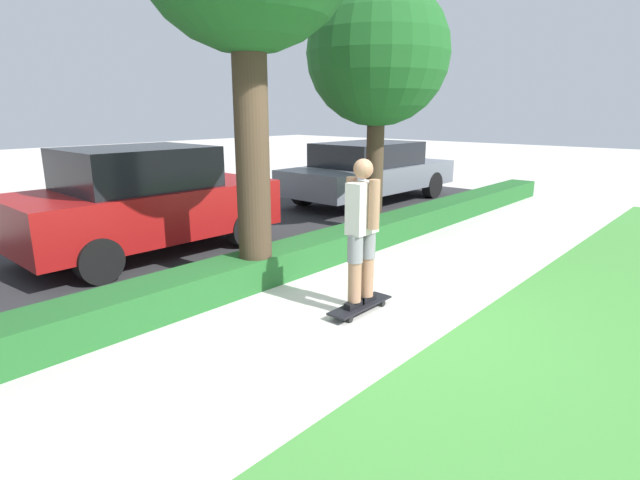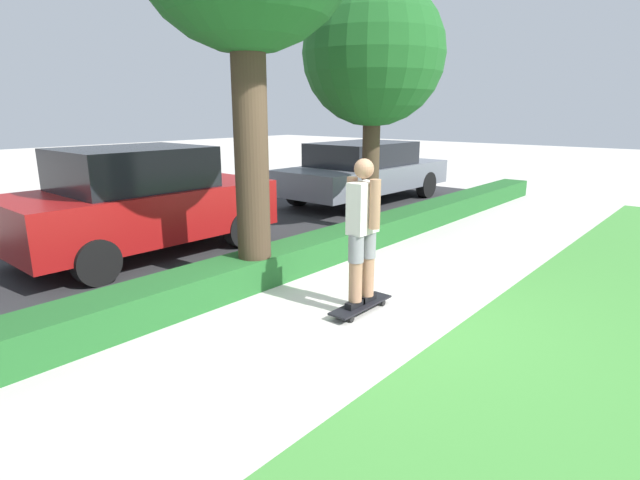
{
  "view_description": "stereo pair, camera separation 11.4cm",
  "coord_description": "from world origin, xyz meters",
  "px_view_note": "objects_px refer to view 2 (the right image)",
  "views": [
    {
      "loc": [
        -4.18,
        -3.1,
        2.18
      ],
      "look_at": [
        0.01,
        0.6,
        0.73
      ],
      "focal_mm": 28.0,
      "sensor_mm": 36.0,
      "label": 1
    },
    {
      "loc": [
        -4.25,
        -3.01,
        2.18
      ],
      "look_at": [
        0.01,
        0.6,
        0.73
      ],
      "focal_mm": 28.0,
      "sensor_mm": 36.0,
      "label": 2
    }
  ],
  "objects_px": {
    "skateboard": "(361,305)",
    "skater_person": "(363,229)",
    "parked_car_rear": "(364,171)",
    "tree_far": "(373,55)",
    "parked_car_middle": "(140,201)"
  },
  "relations": [
    {
      "from": "skateboard",
      "to": "skater_person",
      "type": "xyz_separation_m",
      "value": [
        0.0,
        -0.0,
        0.87
      ]
    },
    {
      "from": "skater_person",
      "to": "parked_car_middle",
      "type": "bearing_deg",
      "value": 94.15
    },
    {
      "from": "skateboard",
      "to": "skater_person",
      "type": "distance_m",
      "value": 0.87
    },
    {
      "from": "skater_person",
      "to": "tree_far",
      "type": "distance_m",
      "value": 4.51
    },
    {
      "from": "skater_person",
      "to": "parked_car_rear",
      "type": "relative_size",
      "value": 0.33
    },
    {
      "from": "skateboard",
      "to": "skater_person",
      "type": "bearing_deg",
      "value": -90.0
    },
    {
      "from": "skateboard",
      "to": "tree_far",
      "type": "distance_m",
      "value": 4.99
    },
    {
      "from": "parked_car_middle",
      "to": "parked_car_rear",
      "type": "height_order",
      "value": "parked_car_middle"
    },
    {
      "from": "parked_car_middle",
      "to": "parked_car_rear",
      "type": "xyz_separation_m",
      "value": [
        6.02,
        0.07,
        -0.07
      ]
    },
    {
      "from": "skateboard",
      "to": "skater_person",
      "type": "relative_size",
      "value": 0.55
    },
    {
      "from": "tree_far",
      "to": "parked_car_rear",
      "type": "height_order",
      "value": "tree_far"
    },
    {
      "from": "skateboard",
      "to": "parked_car_rear",
      "type": "distance_m",
      "value": 7.05
    },
    {
      "from": "parked_car_rear",
      "to": "tree_far",
      "type": "bearing_deg",
      "value": -141.88
    },
    {
      "from": "skater_person",
      "to": "parked_car_middle",
      "type": "relative_size",
      "value": 0.41
    },
    {
      "from": "tree_far",
      "to": "parked_car_middle",
      "type": "bearing_deg",
      "value": 153.59
    }
  ]
}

